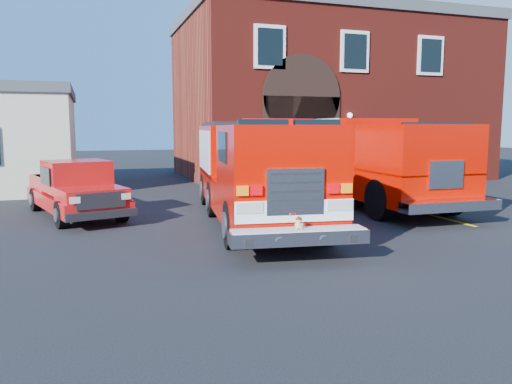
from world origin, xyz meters
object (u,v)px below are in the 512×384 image
object	(u,v)px
pickup_truck	(75,190)
secondary_truck	(364,157)
fire_station	(324,98)
fire_engine	(254,170)

from	to	relation	value
pickup_truck	secondary_truck	xyz separation A→B (m)	(9.62, -0.36, 0.81)
pickup_truck	secondary_truck	bearing A→B (deg)	-2.16
pickup_truck	secondary_truck	distance (m)	9.66
fire_station	fire_engine	bearing A→B (deg)	-123.82
fire_engine	pickup_truck	size ratio (longest dim) A/B	1.74
fire_engine	pickup_truck	world-z (taller)	fire_engine
fire_station	secondary_truck	bearing A→B (deg)	-107.99
fire_station	secondary_truck	size ratio (longest dim) A/B	1.65
fire_engine	pickup_truck	xyz separation A→B (m)	(-4.85, 2.49, -0.68)
fire_station	pickup_truck	distance (m)	16.19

